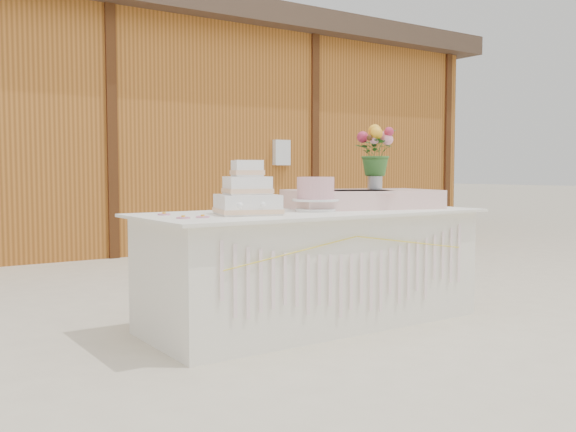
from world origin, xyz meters
name	(u,v)px	position (x,y,z in m)	size (l,w,h in m)	color
ground	(313,323)	(0.00, 0.00, 0.00)	(80.00, 80.00, 0.00)	beige
barn	(64,127)	(-0.01, 5.99, 1.68)	(12.60, 4.60, 3.30)	#A66122
cake_table	(313,267)	(0.00, 0.00, 0.39)	(2.40, 1.00, 0.77)	white
wedding_cake	(247,196)	(-0.54, -0.03, 0.89)	(0.47, 0.47, 0.34)	white
pink_cake_stand	(316,192)	(0.02, -0.01, 0.90)	(0.32, 0.32, 0.23)	white
satin_runner	(361,199)	(0.52, 0.10, 0.84)	(1.06, 0.62, 0.13)	beige
flower_vase	(375,179)	(0.66, 0.11, 0.98)	(0.11, 0.11, 0.15)	silver
bouquet	(375,146)	(0.66, 0.11, 1.23)	(0.32, 0.27, 0.35)	#346B2A
loose_flowers	(181,215)	(-0.96, 0.03, 0.78)	(0.16, 0.39, 0.02)	pink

